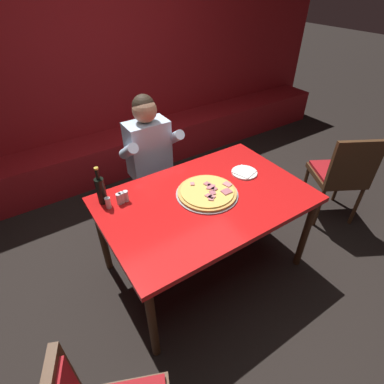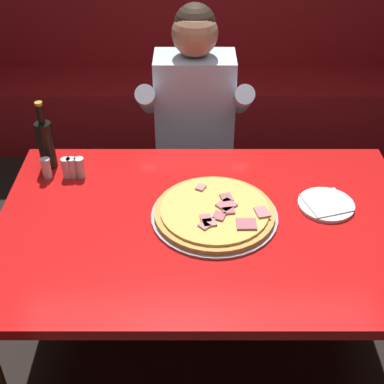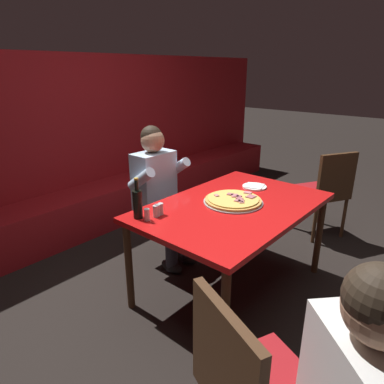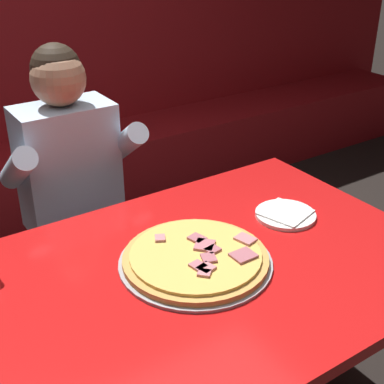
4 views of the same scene
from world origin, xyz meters
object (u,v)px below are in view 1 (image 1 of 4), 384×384
shaker_red_pepper_flakes (122,198)px  diner_seated_blue_shirt (153,160)px  beer_bottle (101,190)px  plate_white_paper (244,172)px  shaker_oregano (126,197)px  pizza (207,192)px  shaker_black_pepper (108,203)px  shaker_parmesan (119,199)px  main_dining_table (206,205)px  dining_chair_side_aisle (343,172)px

shaker_red_pepper_flakes → diner_seated_blue_shirt: size_ratio=0.07×
beer_bottle → plate_white_paper: bearing=-14.2°
plate_white_paper → shaker_oregano: shaker_oregano is taller
shaker_oregano → pizza: bearing=-26.1°
shaker_black_pepper → shaker_parmesan: bearing=-0.3°
main_dining_table → shaker_oregano: shaker_oregano is taller
shaker_oregano → dining_chair_side_aisle: dining_chair_side_aisle is taller
plate_white_paper → diner_seated_blue_shirt: 0.83m
pizza → shaker_black_pepper: shaker_black_pepper is taller
pizza → shaker_oregano: shaker_oregano is taller
shaker_black_pepper → shaker_oregano: size_ratio=1.00×
pizza → beer_bottle: (-0.67, 0.34, 0.09)m
main_dining_table → plate_white_paper: plate_white_paper is taller
shaker_oregano → beer_bottle: bearing=151.2°
shaker_red_pepper_flakes → shaker_oregano: 0.03m
diner_seated_blue_shirt → plate_white_paper: bearing=-54.1°
pizza → dining_chair_side_aisle: dining_chair_side_aisle is taller
pizza → diner_seated_blue_shirt: (-0.07, 0.74, -0.07)m
shaker_black_pepper → diner_seated_blue_shirt: size_ratio=0.07×
shaker_parmesan → dining_chair_side_aisle: 2.07m
main_dining_table → shaker_black_pepper: 0.70m
beer_bottle → dining_chair_side_aisle: size_ratio=0.31×
diner_seated_blue_shirt → dining_chair_side_aisle: (1.49, -0.96, -0.15)m
beer_bottle → shaker_black_pepper: 0.11m
main_dining_table → pizza: (0.03, 0.03, 0.09)m
pizza → diner_seated_blue_shirt: diner_seated_blue_shirt is taller
beer_bottle → shaker_oregano: size_ratio=3.40×
shaker_oregano → shaker_red_pepper_flakes: bearing=-178.6°
diner_seated_blue_shirt → shaker_oregano: bearing=-134.0°
pizza → dining_chair_side_aisle: size_ratio=0.49×
main_dining_table → shaker_black_pepper: shaker_black_pepper is taller
diner_seated_blue_shirt → beer_bottle: bearing=-146.6°
plate_white_paper → shaker_parmesan: (-1.00, 0.19, 0.03)m
plate_white_paper → shaker_parmesan: shaker_parmesan is taller
plate_white_paper → dining_chair_side_aisle: size_ratio=0.22×
diner_seated_blue_shirt → shaker_black_pepper: bearing=-141.0°
plate_white_paper → shaker_oregano: 0.97m
beer_bottle → shaker_red_pepper_flakes: 0.15m
beer_bottle → shaker_red_pepper_flakes: size_ratio=3.40×
shaker_black_pepper → pizza: bearing=-21.2°
plate_white_paper → shaker_oregano: size_ratio=2.44×
beer_bottle → shaker_parmesan: size_ratio=3.40×
shaker_oregano → main_dining_table: bearing=-29.7°
main_dining_table → dining_chair_side_aisle: bearing=-7.6°
plate_white_paper → beer_bottle: bearing=165.8°
pizza → main_dining_table: bearing=-139.5°
shaker_red_pepper_flakes → dining_chair_side_aisle: (1.98, -0.48, -0.23)m
main_dining_table → pizza: pizza is taller
main_dining_table → shaker_parmesan: 0.63m
plate_white_paper → pizza: bearing=-171.4°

